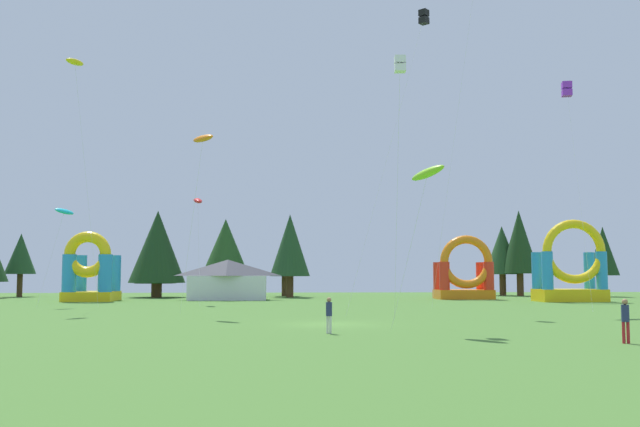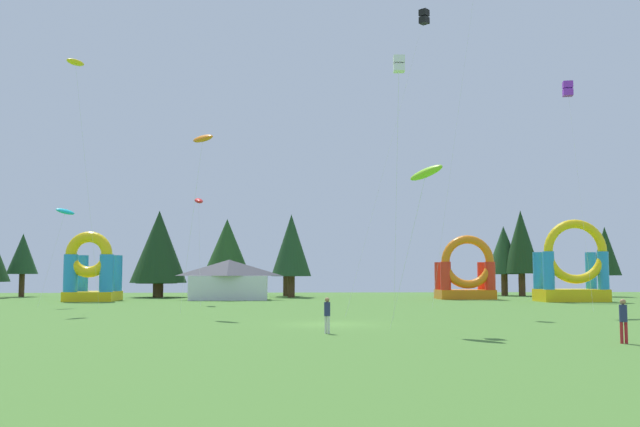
# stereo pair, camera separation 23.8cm
# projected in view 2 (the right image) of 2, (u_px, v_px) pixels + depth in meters

# --- Properties ---
(ground_plane) EXTENTS (120.00, 120.00, 0.00)m
(ground_plane) POSITION_uv_depth(u_px,v_px,m) (331.00, 324.00, 37.53)
(ground_plane) COLOR #47752D
(kite_black_box) EXTENTS (6.96, 7.14, 22.15)m
(kite_black_box) POSITION_uv_depth(u_px,v_px,m) (424.00, 18.00, 52.48)
(kite_black_box) COLOR black
(kite_black_box) RESTS_ON ground_plane
(kite_white_box) EXTENTS (0.72, 5.29, 14.12)m
(kite_white_box) POSITION_uv_depth(u_px,v_px,m) (399.00, 65.00, 37.44)
(kite_white_box) COLOR white
(kite_white_box) RESTS_ON ground_plane
(kite_cyan_parafoil) EXTENTS (2.11, 3.08, 8.08)m
(kite_cyan_parafoil) POSITION_uv_depth(u_px,v_px,m) (65.00, 212.00, 57.75)
(kite_cyan_parafoil) COLOR #19B7CC
(kite_cyan_parafoil) RESTS_ON ground_plane
(kite_lime_parafoil) EXTENTS (2.31, 3.29, 7.80)m
(kite_lime_parafoil) POSITION_uv_depth(u_px,v_px,m) (426.00, 173.00, 32.75)
(kite_lime_parafoil) COLOR #8CD826
(kite_lime_parafoil) RESTS_ON ground_plane
(kite_orange_parafoil) EXTENTS (2.59, 3.18, 11.79)m
(kite_orange_parafoil) POSITION_uv_depth(u_px,v_px,m) (203.00, 139.00, 46.19)
(kite_orange_parafoil) COLOR orange
(kite_orange_parafoil) RESTS_ON ground_plane
(kite_red_parafoil) EXTENTS (1.30, 4.81, 9.47)m
(kite_red_parafoil) POSITION_uv_depth(u_px,v_px,m) (199.00, 201.00, 62.50)
(kite_red_parafoil) COLOR red
(kite_red_parafoil) RESTS_ON ground_plane
(kite_yellow_parafoil) EXTENTS (2.12, 4.25, 18.86)m
(kite_yellow_parafoil) POSITION_uv_depth(u_px,v_px,m) (75.00, 63.00, 53.63)
(kite_yellow_parafoil) COLOR yellow
(kite_yellow_parafoil) RESTS_ON ground_plane
(kite_purple_box) EXTENTS (2.25, 8.02, 18.44)m
(kite_purple_box) POSITION_uv_depth(u_px,v_px,m) (568.00, 89.00, 58.47)
(kite_purple_box) COLOR purple
(kite_purple_box) RESTS_ON ground_plane
(person_near_camera) EXTENTS (0.35, 0.35, 1.71)m
(person_near_camera) POSITION_uv_depth(u_px,v_px,m) (623.00, 317.00, 27.35)
(person_near_camera) COLOR #B21E26
(person_near_camera) RESTS_ON ground_plane
(person_left_edge) EXTENTS (0.39, 0.39, 1.61)m
(person_left_edge) POSITION_uv_depth(u_px,v_px,m) (327.00, 312.00, 31.84)
(person_left_edge) COLOR silver
(person_left_edge) RESTS_ON ground_plane
(inflatable_yellow_castle) EXTENTS (4.62, 4.95, 6.61)m
(inflatable_yellow_castle) POSITION_uv_depth(u_px,v_px,m) (92.00, 275.00, 67.98)
(inflatable_yellow_castle) COLOR yellow
(inflatable_yellow_castle) RESTS_ON ground_plane
(inflatable_red_slide) EXTENTS (5.66, 3.82, 6.54)m
(inflatable_red_slide) POSITION_uv_depth(u_px,v_px,m) (466.00, 276.00, 73.08)
(inflatable_red_slide) COLOR orange
(inflatable_red_slide) RESTS_ON ground_plane
(inflatable_orange_dome) EXTENTS (6.20, 3.66, 7.68)m
(inflatable_orange_dome) POSITION_uv_depth(u_px,v_px,m) (573.00, 272.00, 66.68)
(inflatable_orange_dome) COLOR yellow
(inflatable_orange_dome) RESTS_ON ground_plane
(festival_tent) EXTENTS (7.64, 4.00, 4.02)m
(festival_tent) POSITION_uv_depth(u_px,v_px,m) (229.00, 280.00, 70.99)
(festival_tent) COLOR silver
(festival_tent) RESTS_ON ground_plane
(tree_row_1) EXTENTS (3.42, 3.42, 7.15)m
(tree_row_1) POSITION_uv_depth(u_px,v_px,m) (23.00, 254.00, 80.54)
(tree_row_1) COLOR #4C331E
(tree_row_1) RESTS_ON ground_plane
(tree_row_2) EXTENTS (4.60, 4.60, 7.77)m
(tree_row_2) POSITION_uv_depth(u_px,v_px,m) (157.00, 256.00, 79.23)
(tree_row_2) COLOR #4C331E
(tree_row_2) RESTS_ON ground_plane
(tree_row_3) EXTENTS (6.19, 6.19, 9.58)m
(tree_row_3) POSITION_uv_depth(u_px,v_px,m) (159.00, 247.00, 78.38)
(tree_row_3) COLOR #4C331E
(tree_row_3) RESTS_ON ground_plane
(tree_row_4) EXTENTS (5.98, 5.98, 8.83)m
(tree_row_4) POSITION_uv_depth(u_px,v_px,m) (227.00, 251.00, 80.66)
(tree_row_4) COLOR #4C331E
(tree_row_4) RESTS_ON ground_plane
(tree_row_5) EXTENTS (3.18, 3.18, 6.92)m
(tree_row_5) POSITION_uv_depth(u_px,v_px,m) (286.00, 256.00, 82.94)
(tree_row_5) COLOR #4C331E
(tree_row_5) RESTS_ON ground_plane
(tree_row_6) EXTENTS (4.42, 4.42, 9.18)m
(tree_row_6) POSITION_uv_depth(u_px,v_px,m) (291.00, 246.00, 78.55)
(tree_row_6) COLOR #4C331E
(tree_row_6) RESTS_ON ground_plane
(tree_row_7) EXTENTS (4.27, 4.27, 8.28)m
(tree_row_7) POSITION_uv_depth(u_px,v_px,m) (504.00, 251.00, 84.66)
(tree_row_7) COLOR #4C331E
(tree_row_7) RESTS_ON ground_plane
(tree_row_8) EXTENTS (4.35, 4.35, 10.04)m
(tree_row_8) POSITION_uv_depth(u_px,v_px,m) (521.00, 242.00, 83.33)
(tree_row_8) COLOR #4C331E
(tree_row_8) RESTS_ON ground_plane
(tree_row_9) EXTENTS (3.44, 3.44, 7.96)m
(tree_row_9) POSITION_uv_depth(u_px,v_px,m) (605.00, 251.00, 80.87)
(tree_row_9) COLOR #4C331E
(tree_row_9) RESTS_ON ground_plane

